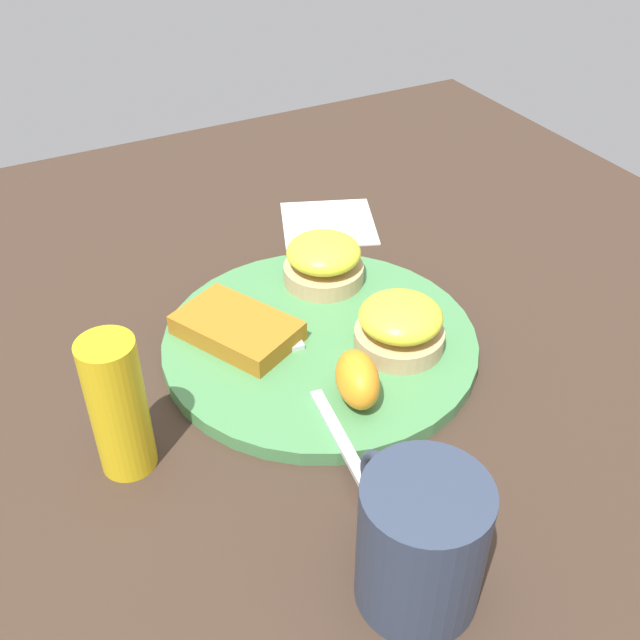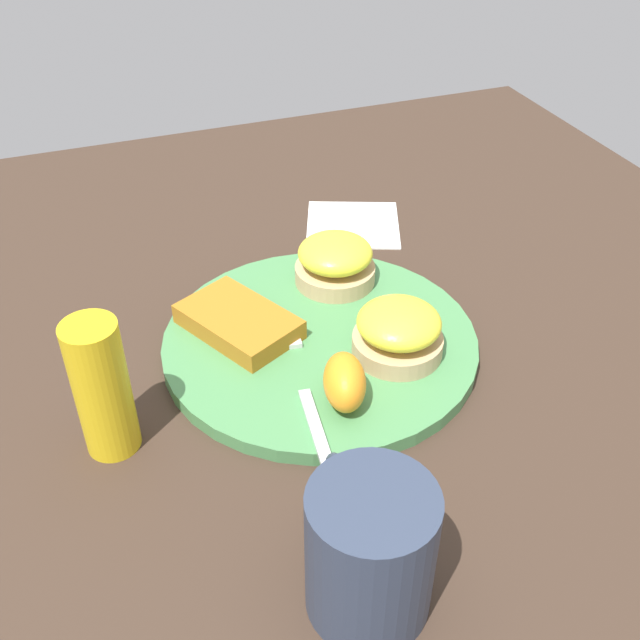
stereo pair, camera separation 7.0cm
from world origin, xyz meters
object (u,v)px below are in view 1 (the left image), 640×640
(orange_wedge, at_px, (357,379))
(hashbrown_patty, at_px, (237,328))
(sandwich_benedict_right, at_px, (324,261))
(sandwich_benedict_left, at_px, (400,325))
(cup, at_px, (420,542))
(condiment_bottle, at_px, (118,407))
(fork, at_px, (312,386))

(orange_wedge, bearing_deg, hashbrown_patty, 24.41)
(sandwich_benedict_right, relative_size, hashbrown_patty, 0.74)
(sandwich_benedict_right, xyz_separation_m, orange_wedge, (-0.17, 0.06, -0.00))
(sandwich_benedict_left, distance_m, cup, 0.25)
(sandwich_benedict_left, xyz_separation_m, orange_wedge, (-0.04, 0.07, -0.00))
(sandwich_benedict_right, distance_m, condiment_bottle, 0.29)
(orange_wedge, bearing_deg, sandwich_benedict_left, -58.06)
(orange_wedge, bearing_deg, condiment_bottle, 80.27)
(sandwich_benedict_left, height_order, orange_wedge, sandwich_benedict_left)
(hashbrown_patty, distance_m, orange_wedge, 0.14)
(hashbrown_patty, bearing_deg, sandwich_benedict_right, -68.59)
(sandwich_benedict_right, height_order, cup, cup)
(cup, relative_size, condiment_bottle, 0.95)
(hashbrown_patty, xyz_separation_m, cup, (-0.30, -0.01, 0.03))
(sandwich_benedict_right, height_order, fork, sandwich_benedict_right)
(cup, bearing_deg, fork, -6.85)
(cup, bearing_deg, sandwich_benedict_left, -29.72)
(sandwich_benedict_left, distance_m, orange_wedge, 0.08)
(sandwich_benedict_right, xyz_separation_m, cup, (-0.34, 0.11, 0.01))
(fork, xyz_separation_m, condiment_bottle, (0.00, 0.16, 0.05))
(hashbrown_patty, bearing_deg, sandwich_benedict_left, -123.08)
(sandwich_benedict_right, relative_size, cup, 0.72)
(sandwich_benedict_right, relative_size, fork, 0.36)
(sandwich_benedict_right, bearing_deg, cup, 162.06)
(cup, bearing_deg, hashbrown_patty, 1.09)
(orange_wedge, xyz_separation_m, cup, (-0.17, 0.05, 0.02))
(sandwich_benedict_right, relative_size, orange_wedge, 1.39)
(sandwich_benedict_left, distance_m, hashbrown_patty, 0.15)
(hashbrown_patty, xyz_separation_m, orange_wedge, (-0.13, -0.06, 0.01))
(sandwich_benedict_left, distance_m, fork, 0.10)
(hashbrown_patty, bearing_deg, orange_wedge, -155.59)
(condiment_bottle, bearing_deg, sandwich_benedict_right, -60.83)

